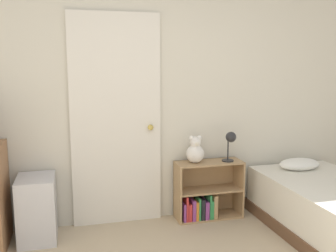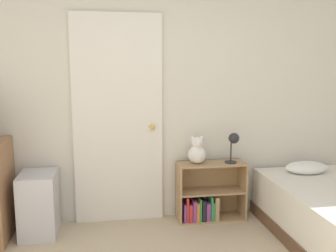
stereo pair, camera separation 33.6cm
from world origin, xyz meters
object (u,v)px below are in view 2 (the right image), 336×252
at_px(storage_bin, 39,204).
at_px(bookshelf, 206,198).
at_px(desk_lamp, 233,141).
at_px(teddy_bear, 197,152).

distance_m(storage_bin, bookshelf, 1.61).
distance_m(storage_bin, desk_lamp, 1.93).
bearing_deg(teddy_bear, bookshelf, 1.74).
distance_m(bookshelf, teddy_bear, 0.49).
distance_m(storage_bin, teddy_bear, 1.56).
bearing_deg(bookshelf, teddy_bear, -178.26).
bearing_deg(teddy_bear, storage_bin, -177.02).
relative_size(bookshelf, teddy_bear, 2.46).
bearing_deg(storage_bin, desk_lamp, 1.21).
relative_size(storage_bin, teddy_bear, 2.09).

